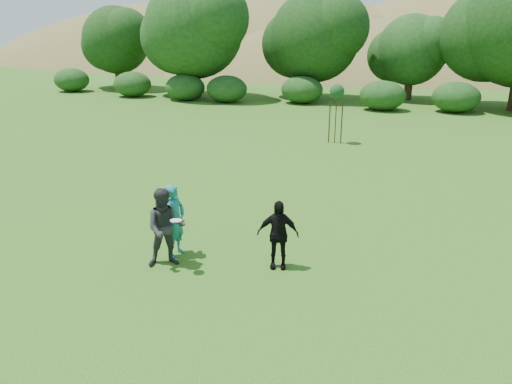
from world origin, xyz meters
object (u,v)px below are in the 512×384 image
player_grey (166,228)px  sapling (337,93)px  player_teal (175,221)px  player_black (278,234)px

player_grey → sapling: sapling is taller
player_teal → player_black: (2.61, 0.17, -0.09)m
player_black → sapling: sapling is taller
player_grey → player_black: (2.56, 0.73, -0.12)m
sapling → player_teal: bearing=-96.6°
player_grey → sapling: bearing=54.3°
player_grey → sapling: size_ratio=0.68×
player_teal → player_black: 2.62m
player_grey → sapling: (1.55, 14.36, 1.45)m
player_teal → sapling: size_ratio=0.65×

